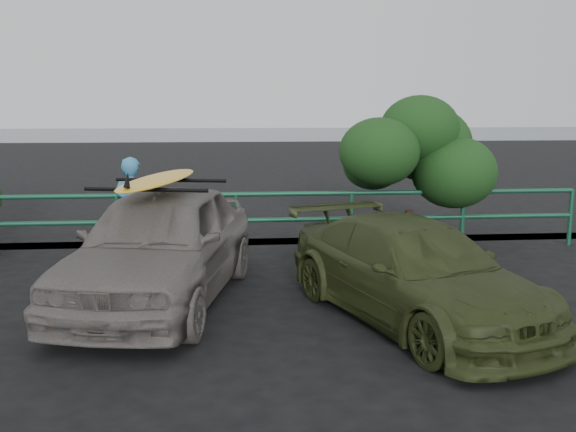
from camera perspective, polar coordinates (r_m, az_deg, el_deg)
name	(u,v)px	position (r m, az deg, el deg)	size (l,w,h in m)	color
ground	(137,371)	(6.42, -13.26, -13.27)	(80.00, 80.00, 0.00)	black
ocean	(220,131)	(65.91, -6.03, 7.51)	(200.00, 200.00, 0.00)	#536266
guardrail	(177,223)	(11.06, -9.81, -0.63)	(14.00, 0.08, 1.04)	#164D33
shrub_right	(454,176)	(12.13, 14.58, 3.48)	(3.20, 2.40, 2.45)	#1B4218
sedan	(161,244)	(8.34, -11.22, -2.49)	(1.75, 4.36, 1.49)	slate
olive_vehicle	(414,272)	(7.62, 11.11, -4.91)	(1.63, 4.00, 1.16)	#303A19
man	(132,209)	(10.71, -13.66, 0.65)	(0.61, 0.40, 1.68)	#3F8DBE
roof_rack	(159,185)	(8.21, -11.40, 2.76)	(1.50, 1.05, 0.05)	black
surfboard	(159,179)	(8.21, -11.41, 3.20)	(0.55, 2.63, 0.08)	yellow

